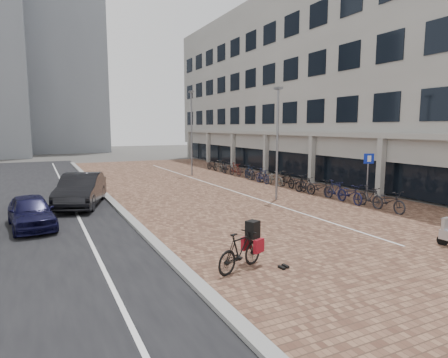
% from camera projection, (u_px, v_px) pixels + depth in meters
% --- Properties ---
extents(ground, '(140.00, 140.00, 0.00)m').
position_uv_depth(ground, '(295.00, 233.00, 14.28)').
color(ground, '#474442').
rests_on(ground, ground).
extents(plaza_brick, '(14.50, 42.00, 0.04)m').
position_uv_depth(plaza_brick, '(212.00, 185.00, 25.83)').
color(plaza_brick, brown).
rests_on(plaza_brick, ground).
extents(street_asphalt, '(8.00, 50.00, 0.03)m').
position_uv_depth(street_asphalt, '(29.00, 199.00, 21.05)').
color(street_asphalt, black).
rests_on(street_asphalt, ground).
extents(curb, '(0.35, 42.00, 0.14)m').
position_uv_depth(curb, '(103.00, 192.00, 22.74)').
color(curb, gray).
rests_on(curb, ground).
extents(lane_line, '(0.12, 44.00, 0.00)m').
position_uv_depth(lane_line, '(68.00, 196.00, 21.91)').
color(lane_line, white).
rests_on(lane_line, street_asphalt).
extents(parking_line, '(0.10, 30.00, 0.00)m').
position_uv_depth(parking_line, '(214.00, 185.00, 25.92)').
color(parking_line, white).
rests_on(parking_line, plaza_brick).
extents(office_building, '(8.40, 40.00, 15.00)m').
position_uv_depth(office_building, '(308.00, 74.00, 33.04)').
color(office_building, '#A8A8A3').
rests_on(office_building, ground).
extents(car_navy, '(1.95, 3.94, 1.29)m').
position_uv_depth(car_navy, '(31.00, 212.00, 14.92)').
color(car_navy, black).
rests_on(car_navy, ground).
extents(car_dark, '(3.12, 5.24, 1.63)m').
position_uv_depth(car_dark, '(81.00, 190.00, 19.03)').
color(car_dark, black).
rests_on(car_dark, ground).
extents(hero_bike, '(1.89, 1.19, 1.29)m').
position_uv_depth(hero_bike, '(240.00, 250.00, 10.48)').
color(hero_bike, black).
rests_on(hero_bike, ground).
extents(shoes, '(0.35, 0.29, 0.08)m').
position_uv_depth(shoes, '(284.00, 268.00, 10.62)').
color(shoes, black).
rests_on(shoes, ground).
extents(parking_sign, '(0.50, 0.25, 2.55)m').
position_uv_depth(parking_sign, '(368.00, 169.00, 20.11)').
color(parking_sign, slate).
rests_on(parking_sign, ground).
extents(lamp_near, '(0.12, 0.12, 5.92)m').
position_uv_depth(lamp_near, '(277.00, 145.00, 20.31)').
color(lamp_near, gray).
rests_on(lamp_near, ground).
extents(lamp_far, '(0.12, 0.12, 6.70)m').
position_uv_depth(lamp_far, '(192.00, 134.00, 30.72)').
color(lamp_far, gray).
rests_on(lamp_far, ground).
extents(bike_row, '(1.14, 21.45, 1.05)m').
position_uv_depth(bike_row, '(272.00, 177.00, 26.27)').
color(bike_row, black).
rests_on(bike_row, ground).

